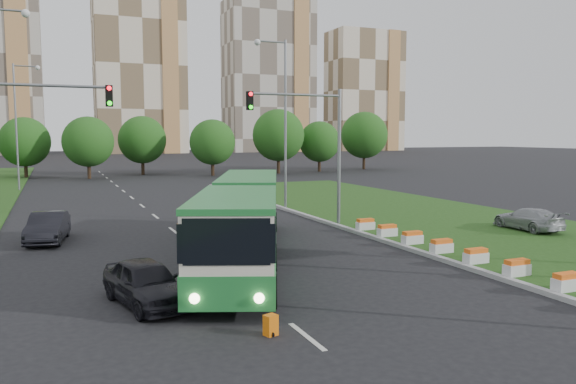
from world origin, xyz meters
name	(u,v)px	position (x,y,z in m)	size (l,w,h in m)	color
ground	(313,274)	(0.00, 0.00, 0.00)	(360.00, 360.00, 0.00)	black
grass_median	(451,222)	(13.00, 8.00, 0.07)	(14.00, 60.00, 0.15)	#1D4212
median_kerb	(350,230)	(6.05, 8.00, 0.09)	(0.30, 60.00, 0.18)	#9A9A9A
lane_markings	(150,212)	(-3.00, 20.00, 0.00)	(0.20, 100.00, 0.01)	silver
flower_planters	(458,251)	(6.70, -0.30, 0.45)	(1.10, 15.90, 0.60)	silver
traffic_mast_median	(314,135)	(4.78, 10.00, 5.35)	(5.76, 0.32, 8.00)	slate
traffic_mast_left	(21,135)	(-10.38, 9.00, 5.35)	(5.76, 0.32, 8.00)	slate
street_lamps	(179,122)	(-3.00, 10.00, 6.00)	(36.00, 60.00, 12.00)	slate
tree_line	(206,141)	(10.00, 55.00, 4.50)	(120.00, 8.00, 9.00)	#1F5015
apartment_tower_ceast	(139,67)	(15.00, 150.00, 25.00)	(25.00, 15.00, 50.00)	beige
apartment_tower_east	(268,77)	(55.00, 150.00, 23.50)	(27.00, 15.00, 47.00)	beige
midrise_east	(364,92)	(90.00, 150.00, 20.00)	(24.00, 14.00, 40.00)	beige
articulated_bus	(237,218)	(-1.81, 3.83, 1.77)	(2.74, 17.57, 2.89)	beige
car_left_near	(146,282)	(-6.52, -1.48, 0.72)	(1.70, 4.23, 1.44)	black
car_left_far	(48,227)	(-9.46, 11.04, 0.75)	(1.58, 4.54, 1.50)	black
car_median	(528,219)	(14.90, 3.87, 0.76)	(1.70, 4.19, 1.22)	#989BA0
pedestrian	(257,281)	(-3.41, -3.16, 0.86)	(0.63, 0.41, 1.72)	gray
shopping_trolley	(271,325)	(-3.86, -5.55, 0.28)	(0.33, 0.35, 0.56)	orange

